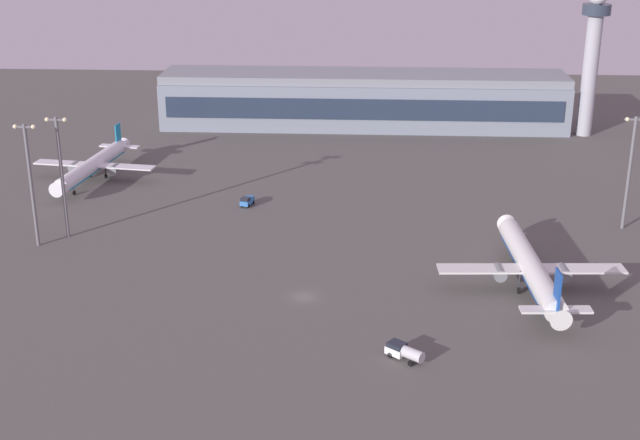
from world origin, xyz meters
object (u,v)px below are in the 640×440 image
airplane_mid_apron (93,165)px  fuel_truck (404,351)px  control_tower (592,51)px  apron_light_west (630,165)px  airplane_far_stand (531,267)px  apron_light_east (30,177)px  baggage_tractor (247,201)px  apron_light_central (61,170)px

airplane_mid_apron → fuel_truck: size_ratio=6.45×
control_tower → apron_light_west: bearing=-96.7°
airplane_far_stand → apron_light_east: apron_light_east is taller
airplane_far_stand → baggage_tractor: 71.06m
airplane_far_stand → apron_light_east: bearing=167.7°
control_tower → apron_light_west: (-9.17, -78.02, -10.78)m
airplane_far_stand → apron_light_west: apron_light_west is taller
airplane_mid_apron → apron_light_west: size_ratio=1.64×
control_tower → apron_light_west: size_ratio=1.76×
apron_light_central → airplane_mid_apron: bearing=98.7°
fuel_truck → apron_light_east: size_ratio=0.24×
control_tower → apron_light_west: 79.29m
fuel_truck → apron_light_west: 77.78m
airplane_mid_apron → baggage_tractor: 44.30m
baggage_tractor → apron_light_west: bearing=-170.8°
baggage_tractor → apron_light_east: (-39.49, -26.34, 13.44)m
control_tower → fuel_truck: control_tower is taller
control_tower → airplane_far_stand: (-34.37, -109.92, -20.68)m
baggage_tractor → airplane_far_stand: bearing=159.9°
baggage_tractor → apron_light_central: bearing=47.4°
apron_light_east → airplane_far_stand: bearing=-9.1°
airplane_far_stand → fuel_truck: 36.20m
airplane_far_stand → apron_light_west: bearing=48.5°
fuel_truck → apron_light_central: (-68.51, 47.88, 13.36)m
baggage_tractor → apron_light_central: apron_light_central is taller
apron_light_west → apron_light_central: 117.98m
control_tower → airplane_far_stand: bearing=-107.4°
airplane_far_stand → apron_light_west: 41.85m
control_tower → baggage_tractor: control_tower is taller
baggage_tractor → airplane_mid_apron: bearing=-6.6°
control_tower → apron_light_central: (-126.61, -89.23, -10.19)m
airplane_mid_apron → baggage_tractor: bearing=164.8°
apron_light_west → airplane_far_stand: bearing=-128.3°
airplane_far_stand → fuel_truck: (-23.73, -27.19, -2.86)m
airplane_mid_apron → apron_light_east: apron_light_east is taller
baggage_tractor → fuel_truck: size_ratio=0.72×
control_tower → apron_light_central: size_ratio=1.69×
airplane_mid_apron → apron_light_west: (123.28, -27.10, 10.22)m
airplane_mid_apron → baggage_tractor: airplane_mid_apron is taller
airplane_mid_apron → apron_light_central: bearing=106.2°
control_tower → apron_light_west: control_tower is taller
fuel_truck → apron_light_central: apron_light_central is taller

